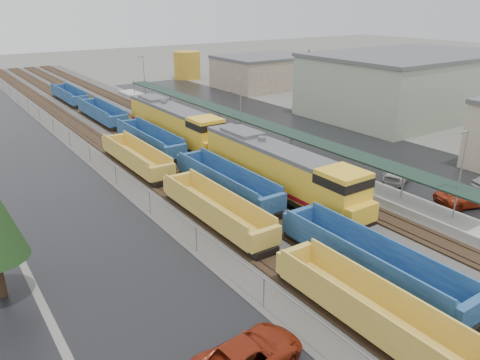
{
  "coord_description": "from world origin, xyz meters",
  "views": [
    {
      "loc": [
        -23.73,
        1.73,
        17.02
      ],
      "look_at": [
        -1.65,
        33.9,
        2.0
      ],
      "focal_mm": 35.0,
      "sensor_mm": 36.0,
      "label": 1
    }
  ],
  "objects_px": {
    "parked_car_east_b": "(467,197)",
    "locomotive_lead": "(281,170)",
    "parked_car_east_c": "(398,174)",
    "parked_car_west_c": "(248,355)",
    "well_string_blue": "(226,183)",
    "well_string_yellow": "(374,316)",
    "locomotive_trail": "(175,123)",
    "storage_tank": "(187,65)"
  },
  "relations": [
    {
      "from": "parked_car_east_b",
      "to": "locomotive_lead",
      "type": "bearing_deg",
      "value": 67.93
    },
    {
      "from": "parked_car_east_b",
      "to": "parked_car_east_c",
      "type": "distance_m",
      "value": 7.25
    },
    {
      "from": "parked_car_west_c",
      "to": "parked_car_east_c",
      "type": "distance_m",
      "value": 30.0
    },
    {
      "from": "well_string_blue",
      "to": "parked_car_east_c",
      "type": "relative_size",
      "value": 22.69
    },
    {
      "from": "well_string_yellow",
      "to": "parked_car_east_b",
      "type": "height_order",
      "value": "well_string_yellow"
    },
    {
      "from": "well_string_yellow",
      "to": "locomotive_lead",
      "type": "bearing_deg",
      "value": 65.84
    },
    {
      "from": "parked_car_west_c",
      "to": "parked_car_east_b",
      "type": "bearing_deg",
      "value": -83.34
    },
    {
      "from": "locomotive_lead",
      "to": "locomotive_trail",
      "type": "relative_size",
      "value": 1.0
    },
    {
      "from": "storage_tank",
      "to": "parked_car_east_b",
      "type": "distance_m",
      "value": 79.31
    },
    {
      "from": "storage_tank",
      "to": "parked_car_east_c",
      "type": "distance_m",
      "value": 72.23
    },
    {
      "from": "parked_car_east_b",
      "to": "parked_car_east_c",
      "type": "bearing_deg",
      "value": 20.8
    },
    {
      "from": "well_string_blue",
      "to": "parked_car_east_b",
      "type": "relative_size",
      "value": 20.61
    },
    {
      "from": "locomotive_trail",
      "to": "parked_car_west_c",
      "type": "height_order",
      "value": "locomotive_trail"
    },
    {
      "from": "well_string_yellow",
      "to": "parked_car_east_b",
      "type": "xyz_separation_m",
      "value": [
        20.4,
        6.86,
        -0.39
      ]
    },
    {
      "from": "locomotive_trail",
      "to": "well_string_blue",
      "type": "distance_m",
      "value": 18.45
    },
    {
      "from": "well_string_yellow",
      "to": "parked_car_east_c",
      "type": "bearing_deg",
      "value": 34.9
    },
    {
      "from": "well_string_blue",
      "to": "storage_tank",
      "type": "relative_size",
      "value": 19.07
    },
    {
      "from": "storage_tank",
      "to": "parked_car_east_b",
      "type": "bearing_deg",
      "value": -100.32
    },
    {
      "from": "well_string_blue",
      "to": "parked_car_east_b",
      "type": "bearing_deg",
      "value": -40.53
    },
    {
      "from": "parked_car_west_c",
      "to": "well_string_blue",
      "type": "bearing_deg",
      "value": -33.99
    },
    {
      "from": "well_string_blue",
      "to": "parked_car_west_c",
      "type": "xyz_separation_m",
      "value": [
        -11.08,
        -19.18,
        -0.38
      ]
    },
    {
      "from": "well_string_blue",
      "to": "parked_car_west_c",
      "type": "height_order",
      "value": "well_string_blue"
    },
    {
      "from": "storage_tank",
      "to": "parked_car_east_c",
      "type": "xyz_separation_m",
      "value": [
        -14.38,
        -70.74,
        -2.32
      ]
    },
    {
      "from": "parked_car_west_c",
      "to": "well_string_yellow",
      "type": "bearing_deg",
      "value": -107.47
    },
    {
      "from": "locomotive_lead",
      "to": "parked_car_east_c",
      "type": "bearing_deg",
      "value": -16.95
    },
    {
      "from": "well_string_blue",
      "to": "parked_car_west_c",
      "type": "bearing_deg",
      "value": -120.02
    },
    {
      "from": "storage_tank",
      "to": "parked_car_east_c",
      "type": "height_order",
      "value": "storage_tank"
    },
    {
      "from": "parked_car_west_c",
      "to": "parked_car_east_b",
      "type": "height_order",
      "value": "parked_car_west_c"
    },
    {
      "from": "locomotive_lead",
      "to": "parked_car_west_c",
      "type": "height_order",
      "value": "locomotive_lead"
    },
    {
      "from": "locomotive_trail",
      "to": "parked_car_west_c",
      "type": "distance_m",
      "value": 40.12
    },
    {
      "from": "well_string_blue",
      "to": "storage_tank",
      "type": "xyz_separation_m",
      "value": [
        30.61,
        63.97,
        1.87
      ]
    },
    {
      "from": "well_string_yellow",
      "to": "parked_car_west_c",
      "type": "relative_size",
      "value": 13.3
    },
    {
      "from": "locomotive_trail",
      "to": "well_string_yellow",
      "type": "height_order",
      "value": "locomotive_trail"
    },
    {
      "from": "parked_car_east_c",
      "to": "well_string_blue",
      "type": "bearing_deg",
      "value": 44.58
    },
    {
      "from": "locomotive_lead",
      "to": "locomotive_trail",
      "type": "xyz_separation_m",
      "value": [
        0.0,
        21.0,
        0.0
      ]
    },
    {
      "from": "storage_tank",
      "to": "well_string_blue",
      "type": "bearing_deg",
      "value": -115.57
    },
    {
      "from": "well_string_blue",
      "to": "parked_car_east_c",
      "type": "distance_m",
      "value": 17.59
    },
    {
      "from": "well_string_blue",
      "to": "well_string_yellow",
      "type": "bearing_deg",
      "value": -100.85
    },
    {
      "from": "well_string_yellow",
      "to": "well_string_blue",
      "type": "height_order",
      "value": "well_string_blue"
    },
    {
      "from": "locomotive_trail",
      "to": "well_string_blue",
      "type": "bearing_deg",
      "value": -102.56
    },
    {
      "from": "parked_car_west_c",
      "to": "parked_car_east_c",
      "type": "bearing_deg",
      "value": -69.53
    },
    {
      "from": "locomotive_trail",
      "to": "parked_car_east_b",
      "type": "xyz_separation_m",
      "value": [
        12.4,
        -31.98,
        -1.79
      ]
    }
  ]
}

